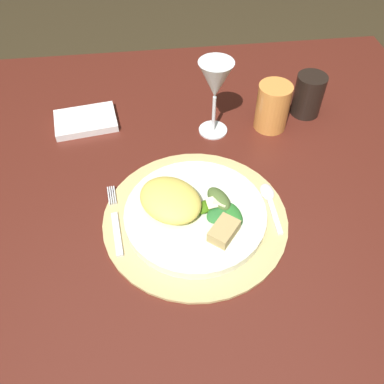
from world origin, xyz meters
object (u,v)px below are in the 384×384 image
at_px(wine_glass, 215,83).
at_px(dark_tumbler, 308,95).
at_px(spoon, 269,199).
at_px(napkin, 86,121).
at_px(amber_tumbler, 273,107).
at_px(dining_table, 197,219).
at_px(dinner_plate, 195,214).
at_px(fork, 116,223).

height_order(wine_glass, dark_tumbler, wine_glass).
relative_size(spoon, wine_glass, 0.71).
bearing_deg(spoon, napkin, 142.00).
xyz_separation_m(wine_glass, amber_tumbler, (0.13, 0.00, -0.07)).
distance_m(dining_table, dinner_plate, 0.17).
distance_m(dining_table, fork, 0.23).
distance_m(dinner_plate, fork, 0.15).
bearing_deg(dining_table, fork, -150.74).
relative_size(dining_table, spoon, 9.75).
bearing_deg(dinner_plate, fork, 178.89).
height_order(dining_table, wine_glass, wine_glass).
distance_m(dinner_plate, dark_tumbler, 0.42).
bearing_deg(wine_glass, dining_table, -109.93).
xyz_separation_m(dining_table, napkin, (-0.23, 0.21, 0.14)).
bearing_deg(spoon, fork, -175.93).
bearing_deg(spoon, dining_table, 151.21).
xyz_separation_m(dinner_plate, amber_tumbler, (0.20, 0.25, 0.04)).
bearing_deg(fork, dark_tumbler, 32.49).
height_order(dining_table, amber_tumbler, amber_tumbler).
xyz_separation_m(fork, dark_tumbler, (0.45, 0.28, 0.04)).
distance_m(fork, dark_tumbler, 0.53).
distance_m(dining_table, dark_tumbler, 0.38).
bearing_deg(napkin, amber_tumbler, -8.00).
bearing_deg(fork, dining_table, 29.26).
height_order(dinner_plate, wine_glass, wine_glass).
distance_m(dinner_plate, wine_glass, 0.28).
distance_m(spoon, amber_tumbler, 0.24).
relative_size(dining_table, wine_glass, 6.91).
relative_size(spoon, dark_tumbler, 1.26).
relative_size(spoon, amber_tumbler, 1.15).
height_order(fork, wine_glass, wine_glass).
xyz_separation_m(fork, wine_glass, (0.22, 0.24, 0.12)).
height_order(napkin, dark_tumbler, dark_tumbler).
distance_m(napkin, amber_tumbler, 0.43).
bearing_deg(dinner_plate, spoon, 9.20).
height_order(fork, amber_tumbler, amber_tumbler).
xyz_separation_m(fork, napkin, (-0.07, 0.30, -0.00)).
bearing_deg(dining_table, amber_tumbler, 39.38).
height_order(dinner_plate, fork, dinner_plate).
height_order(fork, dark_tumbler, dark_tumbler).
height_order(fork, spoon, spoon).
xyz_separation_m(spoon, wine_glass, (-0.07, 0.22, 0.12)).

